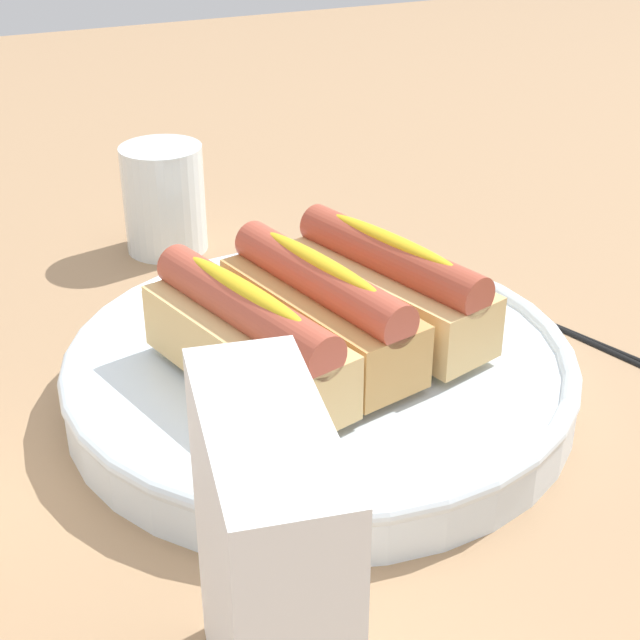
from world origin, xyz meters
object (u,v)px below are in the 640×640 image
(hotdog_back, at_px, (320,309))
(napkin_box, at_px, (271,581))
(hotdog_side, at_px, (243,334))
(chopstick_far, at_px, (588,337))
(chopstick_near, at_px, (549,322))
(hotdog_front, at_px, (390,285))
(water_glass, at_px, (165,205))
(serving_bowl, at_px, (320,370))

(hotdog_back, height_order, napkin_box, napkin_box)
(hotdog_back, relative_size, hotdog_side, 1.00)
(napkin_box, bearing_deg, chopstick_far, -47.43)
(napkin_box, relative_size, chopstick_near, 0.68)
(napkin_box, xyz_separation_m, chopstick_near, (0.24, -0.31, -0.07))
(napkin_box, distance_m, chopstick_far, 0.39)
(hotdog_back, bearing_deg, hotdog_front, -77.89)
(hotdog_side, height_order, water_glass, hotdog_side)
(hotdog_side, relative_size, chopstick_far, 0.72)
(hotdog_side, xyz_separation_m, chopstick_near, (0.03, -0.24, -0.06))
(hotdog_back, bearing_deg, serving_bowl, -170.54)
(serving_bowl, bearing_deg, chopstick_near, -84.01)
(serving_bowl, distance_m, napkin_box, 0.25)
(chopstick_near, bearing_deg, hotdog_side, 80.34)
(hotdog_back, bearing_deg, chopstick_far, -92.82)
(serving_bowl, distance_m, hotdog_front, 0.07)
(hotdog_side, distance_m, chopstick_far, 0.26)
(hotdog_back, xyz_separation_m, napkin_box, (-0.22, 0.12, 0.01))
(hotdog_back, distance_m, water_glass, 0.27)
(hotdog_side, distance_m, chopstick_near, 0.25)
(serving_bowl, bearing_deg, water_glass, 5.87)
(serving_bowl, relative_size, water_glass, 3.58)
(hotdog_back, bearing_deg, hotdog_side, 102.11)
(napkin_box, distance_m, chopstick_near, 0.39)
(hotdog_front, height_order, hotdog_side, same)
(hotdog_back, relative_size, chopstick_far, 0.72)
(napkin_box, bearing_deg, hotdog_front, -27.00)
(napkin_box, xyz_separation_m, chopstick_far, (0.21, -0.32, -0.07))
(chopstick_far, bearing_deg, hotdog_back, 67.28)
(serving_bowl, relative_size, hotdog_front, 2.04)
(hotdog_front, height_order, napkin_box, napkin_box)
(serving_bowl, distance_m, hotdog_back, 0.04)
(serving_bowl, distance_m, chopstick_near, 0.19)
(chopstick_far, bearing_deg, water_glass, 20.15)
(serving_bowl, height_order, hotdog_side, hotdog_side)
(chopstick_near, bearing_deg, hotdog_front, 76.53)
(chopstick_near, xyz_separation_m, chopstick_far, (-0.03, -0.01, 0.00))
(hotdog_side, bearing_deg, chopstick_near, -82.65)
(water_glass, bearing_deg, hotdog_back, -174.13)
(hotdog_front, relative_size, chopstick_far, 0.72)
(hotdog_back, height_order, chopstick_far, hotdog_back)
(serving_bowl, xyz_separation_m, hotdog_front, (0.01, -0.05, 0.04))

